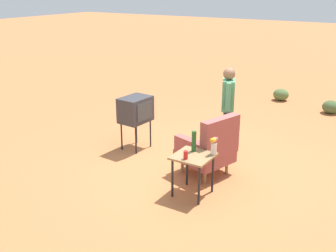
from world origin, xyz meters
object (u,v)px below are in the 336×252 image
person_standing (228,106)px  bottle_wine_green (194,141)px  side_table (193,161)px  flower_vase (214,145)px  soda_can_red (186,155)px  armchair (210,147)px  tv_on_stand (136,110)px

person_standing → bottle_wine_green: size_ratio=5.12×
side_table → bottle_wine_green: bearing=-154.0°
side_table → person_standing: 1.80m
flower_vase → soda_can_red: bearing=-36.6°
person_standing → soda_can_red: 1.94m
bottle_wine_green → flower_vase: bottle_wine_green is taller
armchair → tv_on_stand: (-0.31, -1.72, 0.28)m
armchair → bottle_wine_green: size_ratio=3.31×
bottle_wine_green → tv_on_stand: bearing=-117.3°
side_table → person_standing: (-1.74, -0.23, 0.39)m
bottle_wine_green → soda_can_red: size_ratio=2.62×
bottle_wine_green → soda_can_red: bottle_wine_green is taller
armchair → bottle_wine_green: (0.58, 0.01, 0.31)m
flower_vase → side_table: bearing=-51.2°
armchair → tv_on_stand: size_ratio=1.03×
tv_on_stand → person_standing: (-0.70, 1.58, 0.16)m
person_standing → bottle_wine_green: person_standing is taller
side_table → tv_on_stand: (-1.04, -1.81, 0.23)m
soda_can_red → flower_vase: flower_vase is taller
armchair → flower_vase: armchair is taller
armchair → side_table: (0.73, 0.09, 0.05)m
soda_can_red → flower_vase: (-0.36, 0.27, 0.09)m
bottle_wine_green → person_standing: bearing=-174.3°
soda_can_red → tv_on_stand: bearing=-124.4°
person_standing → soda_can_red: size_ratio=13.44×
armchair → bottle_wine_green: armchair is taller
tv_on_stand → bottle_wine_green: 1.96m
flower_vase → person_standing: bearing=-163.1°
flower_vase → armchair: bearing=-149.0°
armchair → person_standing: bearing=-171.8°
tv_on_stand → armchair: bearing=79.8°
bottle_wine_green → soda_can_red: 0.34m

